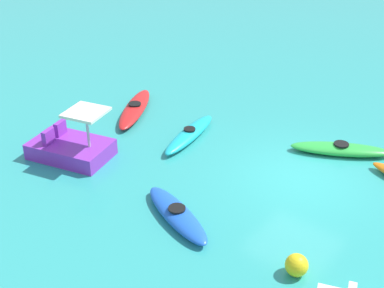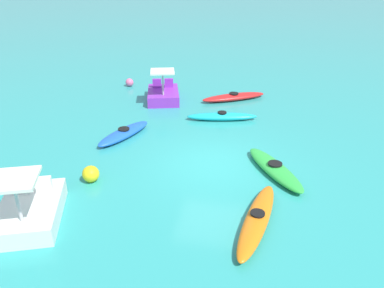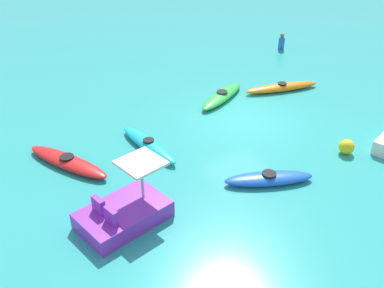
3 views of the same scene
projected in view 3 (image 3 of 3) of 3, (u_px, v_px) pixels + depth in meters
The scene contains 9 objects.
ground_plane at pixel (243, 121), 17.38m from camera, with size 600.00×600.00×0.00m, color teal.
kayak_cyan at pixel (149, 145), 15.55m from camera, with size 1.21×3.10×0.37m.
kayak_orange at pixel (282, 87), 19.64m from camera, with size 3.44×1.19×0.37m.
kayak_green at pixel (222, 96), 18.90m from camera, with size 3.00×2.18×0.37m.
kayak_blue at pixel (269, 178), 13.86m from camera, with size 2.85×1.62×0.37m.
kayak_red at pixel (68, 162), 14.66m from camera, with size 2.31×3.25×0.37m.
pedal_boat_purple at pixel (124, 212), 12.24m from camera, with size 2.72×2.10×1.68m.
buoy_yellow at pixel (347, 147), 15.25m from camera, with size 0.52×0.52×0.52m, color yellow.
person_near_shore at pixel (281, 42), 24.03m from camera, with size 0.38×0.38×0.88m.
Camera 3 is at (8.75, 12.68, 8.33)m, focal length 42.03 mm.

